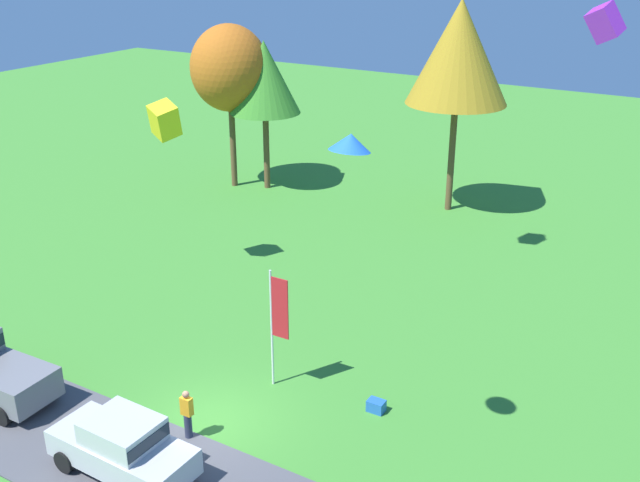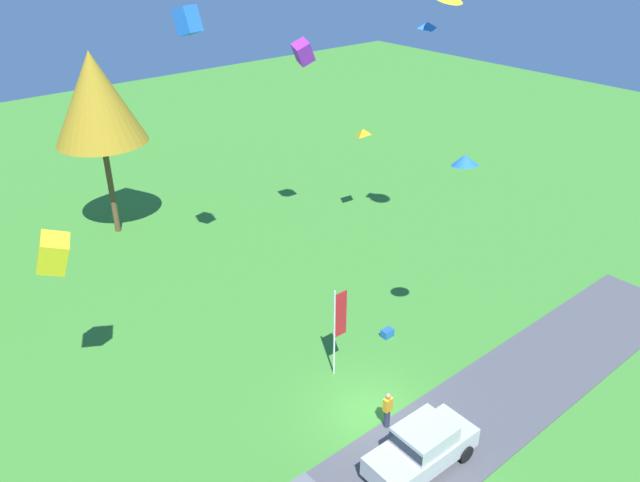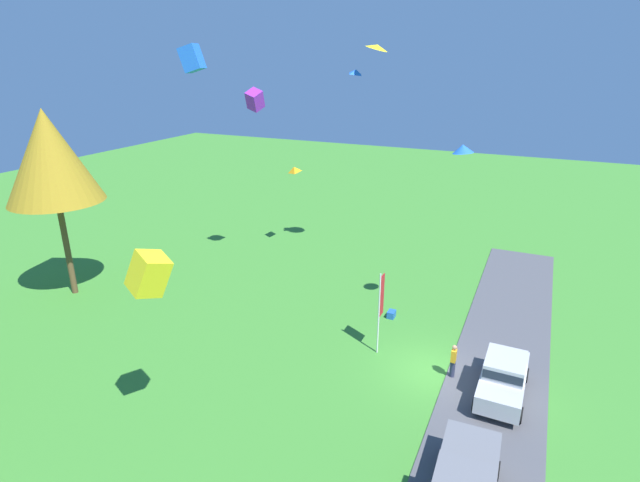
{
  "view_description": "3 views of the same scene",
  "coord_description": "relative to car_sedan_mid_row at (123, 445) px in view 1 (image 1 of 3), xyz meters",
  "views": [
    {
      "loc": [
        13.13,
        -15.21,
        14.53
      ],
      "look_at": [
        2.08,
        3.39,
        5.52
      ],
      "focal_mm": 42.0,
      "sensor_mm": 36.0,
      "label": 1
    },
    {
      "loc": [
        -14.04,
        -13.44,
        18.18
      ],
      "look_at": [
        1.78,
        5.37,
        5.24
      ],
      "focal_mm": 35.0,
      "sensor_mm": 36.0,
      "label": 2
    },
    {
      "loc": [
        -20.44,
        -3.46,
        14.03
      ],
      "look_at": [
        1.12,
        6.34,
        5.26
      ],
      "focal_mm": 28.0,
      "sensor_mm": 36.0,
      "label": 3
    }
  ],
  "objects": [
    {
      "name": "tree_left_of_center",
      "position": [
        -13.24,
        22.95,
        6.06
      ],
      "size": [
        4.57,
        4.57,
        9.64
      ],
      "color": "brown",
      "rests_on": "ground"
    },
    {
      "name": "kite_delta_trailing_tail",
      "position": [
        5.31,
        3.45,
        8.75
      ],
      "size": [
        1.27,
        1.31,
        0.55
      ],
      "primitive_type": "cone",
      "rotation": [
        -0.13,
        0.0,
        6.04
      ],
      "color": "blue"
    },
    {
      "name": "flag_banner",
      "position": [
        1.26,
        6.05,
        1.7
      ],
      "size": [
        0.71,
        0.08,
        4.33
      ],
      "color": "silver",
      "rests_on": "ground"
    },
    {
      "name": "ground_plane",
      "position": [
        0.54,
        3.17,
        -1.04
      ],
      "size": [
        120.0,
        120.0,
        0.0
      ],
      "primitive_type": "plane",
      "color": "#3D842D"
    },
    {
      "name": "kite_box_near_flag",
      "position": [
        8.27,
        17.07,
        10.42
      ],
      "size": [
        1.43,
        1.23,
        1.59
      ],
      "primitive_type": "cube",
      "rotation": [
        0.46,
        0.3,
        4.52
      ],
      "color": "purple"
    },
    {
      "name": "tree_far_right",
      "position": [
        -0.36,
        25.66,
        7.61
      ],
      "size": [
        5.39,
        5.39,
        11.38
      ],
      "color": "brown",
      "rests_on": "ground"
    },
    {
      "name": "kite_box_mid_center",
      "position": [
        -8.08,
        11.56,
        5.99
      ],
      "size": [
        1.54,
        1.67,
        1.82
      ],
      "primitive_type": "cube",
      "rotation": [
        0.26,
        0.3,
        5.94
      ],
      "color": "yellow"
    },
    {
      "name": "cooler_box",
      "position": [
        4.81,
        6.45,
        -0.84
      ],
      "size": [
        0.56,
        0.4,
        0.4
      ],
      "primitive_type": "cube",
      "color": "blue",
      "rests_on": "ground"
    },
    {
      "name": "pavement_strip",
      "position": [
        0.54,
        0.28,
        -1.01
      ],
      "size": [
        36.0,
        4.4,
        0.06
      ],
      "primitive_type": "cube",
      "color": "#4C4C51",
      "rests_on": "ground"
    },
    {
      "name": "person_beside_suv",
      "position": [
        0.47,
        2.23,
        -0.16
      ],
      "size": [
        0.36,
        0.24,
        1.71
      ],
      "color": "#2D334C",
      "rests_on": "ground"
    },
    {
      "name": "tree_lone_near",
      "position": [
        -11.28,
        23.64,
        5.61
      ],
      "size": [
        4.15,
        4.15,
        8.77
      ],
      "color": "brown",
      "rests_on": "ground"
    },
    {
      "name": "car_sedan_mid_row",
      "position": [
        0.0,
        0.0,
        0.0
      ],
      "size": [
        4.43,
        2.02,
        1.84
      ],
      "color": "#B7B7BC",
      "rests_on": "ground"
    }
  ]
}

